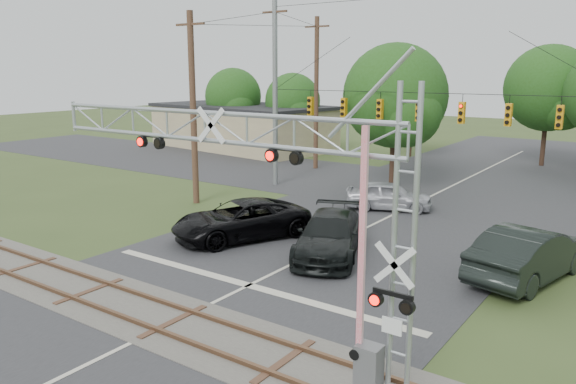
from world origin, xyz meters
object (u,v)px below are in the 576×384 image
Objects in this scene: pickup_black at (241,220)px; commercial_building at (242,126)px; traffic_signal_span at (436,102)px; car_dark at (330,235)px; sedan_silver at (389,196)px; crossing_gantry at (272,195)px.

commercial_building reaches higher than pickup_black.
traffic_signal_span is 3.19× the size of pickup_black.
pickup_black is at bearing -114.41° from traffic_signal_span.
car_dark reaches higher than sedan_silver.
commercial_building reaches higher than car_dark.
traffic_signal_span reaches higher than crossing_gantry.
car_dark is 32.18m from commercial_building.
sedan_silver is 26.02m from commercial_building.
traffic_signal_span is (-3.01, 18.36, 1.20)m from crossing_gantry.
pickup_black is at bearing 133.76° from crossing_gantry.
pickup_black is at bearing 137.19° from sedan_silver.
traffic_signal_span is 11.16m from car_dark.
crossing_gantry is 9.61m from car_dark.
crossing_gantry reaches higher than sedan_silver.
commercial_building is (-18.70, 22.63, 1.20)m from pickup_black.
sedan_silver is (-1.29, 8.23, -0.07)m from car_dark.
crossing_gantry is at bearing -90.51° from car_dark.
pickup_black is 1.35× the size of sedan_silver.
sedan_silver is (-1.59, -1.85, -4.86)m from traffic_signal_span.
pickup_black reaches higher than sedan_silver.
sedan_silver is at bearing -25.02° from commercial_building.
commercial_building is (-26.39, 30.67, -2.39)m from crossing_gantry.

